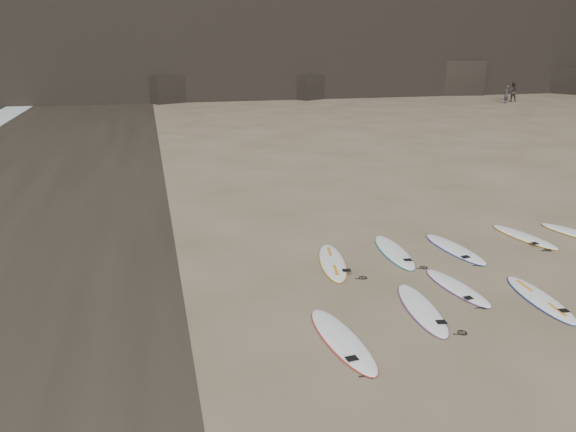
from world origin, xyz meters
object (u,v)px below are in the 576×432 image
object	(u,v)px
surfboard_1	(422,309)
surfboard_5	(332,262)
surfboard_8	(524,236)
surfboard_3	(540,298)
surfboard_7	(455,249)
person_a	(506,94)
surfboard_6	(394,251)
person_b	(512,92)
surfboard_2	(457,287)
surfboard_0	(342,339)

from	to	relation	value
surfboard_1	surfboard_5	world-z (taller)	surfboard_5
surfboard_1	surfboard_8	bearing A→B (deg)	41.20
surfboard_3	surfboard_7	size ratio (longest dim) A/B	0.97
surfboard_8	person_a	distance (m)	39.66
surfboard_6	person_b	bearing A→B (deg)	55.52
surfboard_1	person_a	size ratio (longest dim) A/B	1.60
surfboard_2	surfboard_7	size ratio (longest dim) A/B	0.89
surfboard_1	surfboard_6	xyz separation A→B (m)	(0.86, 3.39, 0.00)
surfboard_7	surfboard_6	bearing A→B (deg)	167.14
person_a	surfboard_2	bearing A→B (deg)	24.16
surfboard_5	person_a	xyz separation A→B (m)	(28.09, 33.63, 0.77)
surfboard_2	surfboard_3	bearing A→B (deg)	-41.07
person_a	person_b	xyz separation A→B (m)	(1.41, 1.05, 0.11)
surfboard_1	surfboard_5	xyz separation A→B (m)	(-1.06, 3.08, 0.00)
surfboard_8	surfboard_0	bearing A→B (deg)	-160.19
surfboard_0	person_b	bearing A→B (deg)	45.99
surfboard_1	surfboard_7	distance (m)	4.14
surfboard_2	surfboard_8	world-z (taller)	surfboard_8
surfboard_8	person_b	xyz separation A→B (m)	(23.24, 34.15, 0.88)
surfboard_2	surfboard_5	bearing A→B (deg)	129.53
surfboard_0	surfboard_6	world-z (taller)	surfboard_0
surfboard_6	surfboard_8	bearing A→B (deg)	7.27
surfboard_0	surfboard_3	size ratio (longest dim) A/B	1.08
surfboard_3	surfboard_6	bearing A→B (deg)	123.74
surfboard_3	surfboard_8	size ratio (longest dim) A/B	1.05
surfboard_1	surfboard_3	world-z (taller)	surfboard_1
surfboard_0	surfboard_8	size ratio (longest dim) A/B	1.13
surfboard_3	surfboard_5	bearing A→B (deg)	144.53
surfboard_5	person_b	xyz separation A→B (m)	(29.50, 34.68, 0.88)
surfboard_6	surfboard_7	xyz separation A→B (m)	(1.78, -0.19, -0.00)
surfboard_5	surfboard_6	world-z (taller)	surfboard_6
surfboard_7	person_b	distance (m)	43.15
surfboard_2	surfboard_0	bearing A→B (deg)	-161.81
surfboard_2	surfboard_5	size ratio (longest dim) A/B	0.88
surfboard_2	surfboard_3	distance (m)	1.84
surfboard_2	surfboard_5	world-z (taller)	surfboard_5
surfboard_5	surfboard_6	size ratio (longest dim) A/B	0.98
surfboard_3	surfboard_5	world-z (taller)	surfboard_5
surfboard_1	surfboard_7	xyz separation A→B (m)	(2.64, 3.19, 0.00)
surfboard_0	surfboard_5	distance (m)	4.07
surfboard_5	surfboard_8	xyz separation A→B (m)	(6.26, 0.53, -0.00)
surfboard_3	surfboard_2	bearing A→B (deg)	150.56
surfboard_7	surfboard_2	bearing A→B (deg)	-125.29
surfboard_7	person_b	world-z (taller)	person_b
surfboard_5	person_a	distance (m)	43.83
surfboard_1	surfboard_2	bearing A→B (deg)	38.28
surfboard_2	person_a	world-z (taller)	person_a
surfboard_8	person_b	world-z (taller)	person_b
surfboard_2	surfboard_6	size ratio (longest dim) A/B	0.87
surfboard_3	person_b	bearing A→B (deg)	60.23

